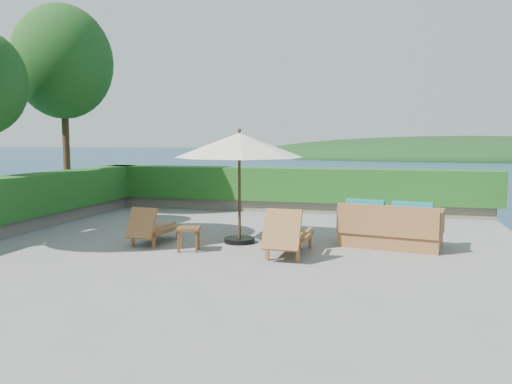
% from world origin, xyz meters
% --- Properties ---
extents(ground, '(12.00, 12.00, 0.00)m').
position_xyz_m(ground, '(0.00, 0.00, 0.00)').
color(ground, gray).
rests_on(ground, ground).
extents(foundation, '(12.00, 12.00, 3.00)m').
position_xyz_m(foundation, '(0.00, 0.00, -1.55)').
color(foundation, '#4D463D').
rests_on(foundation, ocean).
extents(offshore_island, '(126.00, 57.60, 12.60)m').
position_xyz_m(offshore_island, '(25.00, 140.00, -3.00)').
color(offshore_island, black).
rests_on(offshore_island, ocean).
extents(planter_wall_far, '(12.00, 0.60, 0.36)m').
position_xyz_m(planter_wall_far, '(0.00, 5.60, 0.18)').
color(planter_wall_far, slate).
rests_on(planter_wall_far, ground).
extents(hedge_far, '(12.40, 0.90, 1.00)m').
position_xyz_m(hedge_far, '(0.00, 5.60, 0.85)').
color(hedge_far, '#1D4714').
rests_on(hedge_far, planter_wall_far).
extents(tree_far, '(2.80, 2.80, 6.03)m').
position_xyz_m(tree_far, '(-6.00, 3.20, 4.40)').
color(tree_far, '#402A18').
rests_on(tree_far, ground).
extents(patio_umbrella, '(3.51, 3.51, 2.45)m').
position_xyz_m(patio_umbrella, '(-0.04, 0.70, 2.07)').
color(patio_umbrella, black).
rests_on(patio_umbrella, ground).
extents(lounge_left, '(0.71, 1.46, 0.82)m').
position_xyz_m(lounge_left, '(-1.81, 0.16, 0.34)').
color(lounge_left, '#956136').
rests_on(lounge_left, ground).
extents(lounge_right, '(0.79, 1.68, 0.96)m').
position_xyz_m(lounge_right, '(1.20, -0.25, 0.40)').
color(lounge_right, '#956136').
rests_on(lounge_right, ground).
extents(side_table, '(0.55, 0.55, 0.48)m').
position_xyz_m(side_table, '(-0.81, -0.32, 0.39)').
color(side_table, brown).
rests_on(side_table, ground).
extents(wicker_loveseat, '(2.18, 1.39, 1.00)m').
position_xyz_m(wicker_loveseat, '(3.10, 1.06, 0.39)').
color(wicker_loveseat, '#956136').
rests_on(wicker_loveseat, ground).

